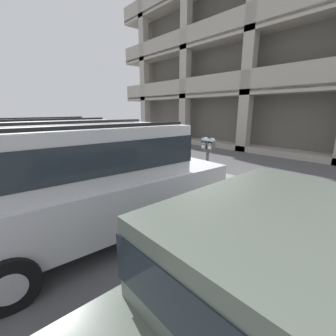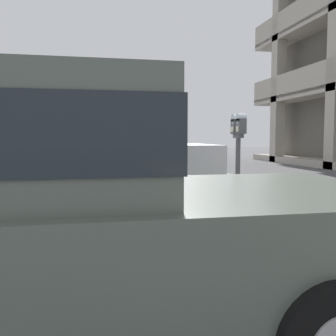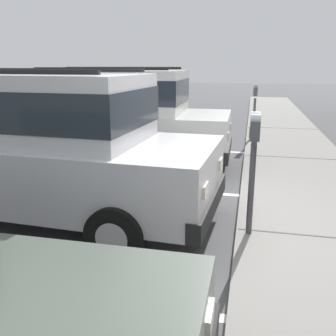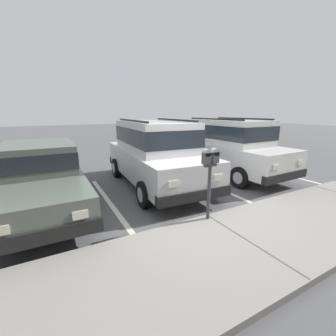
{
  "view_description": "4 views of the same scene",
  "coord_description": "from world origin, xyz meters",
  "px_view_note": "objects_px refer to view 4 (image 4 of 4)",
  "views": [
    {
      "loc": [
        3.52,
        -4.02,
        2.22
      ],
      "look_at": [
        -0.0,
        -0.89,
        1.01
      ],
      "focal_mm": 24.0,
      "sensor_mm": 36.0,
      "label": 1
    },
    {
      "loc": [
        5.3,
        -1.76,
        1.22
      ],
      "look_at": [
        -0.24,
        -0.64,
        0.76
      ],
      "focal_mm": 40.0,
      "sensor_mm": 36.0,
      "label": 2
    },
    {
      "loc": [
        4.35,
        0.3,
        2.09
      ],
      "look_at": [
        -0.08,
        -0.69,
        0.83
      ],
      "focal_mm": 40.0,
      "sensor_mm": 36.0,
      "label": 3
    },
    {
      "loc": [
        2.82,
        3.68,
        2.25
      ],
      "look_at": [
        0.23,
        -1.09,
        0.89
      ],
      "focal_mm": 24.0,
      "sensor_mm": 36.0,
      "label": 4
    }
  ],
  "objects_px": {
    "red_sedan": "(228,144)",
    "dark_hatchback": "(41,175)",
    "silver_suv": "(155,151)",
    "parking_meter_near": "(210,167)"
  },
  "relations": [
    {
      "from": "red_sedan",
      "to": "dark_hatchback",
      "type": "xyz_separation_m",
      "value": [
        6.07,
        0.3,
        -0.27
      ]
    },
    {
      "from": "red_sedan",
      "to": "dark_hatchback",
      "type": "relative_size",
      "value": 1.08
    },
    {
      "from": "red_sedan",
      "to": "parking_meter_near",
      "type": "height_order",
      "value": "red_sedan"
    },
    {
      "from": "silver_suv",
      "to": "parking_meter_near",
      "type": "xyz_separation_m",
      "value": [
        0.15,
        2.82,
        0.11
      ]
    },
    {
      "from": "silver_suv",
      "to": "parking_meter_near",
      "type": "distance_m",
      "value": 2.83
    },
    {
      "from": "red_sedan",
      "to": "dark_hatchback",
      "type": "height_order",
      "value": "red_sedan"
    },
    {
      "from": "red_sedan",
      "to": "dark_hatchback",
      "type": "distance_m",
      "value": 6.08
    },
    {
      "from": "silver_suv",
      "to": "red_sedan",
      "type": "bearing_deg",
      "value": -176.62
    },
    {
      "from": "silver_suv",
      "to": "red_sedan",
      "type": "xyz_separation_m",
      "value": [
        -2.98,
        -0.01,
        0.0
      ]
    },
    {
      "from": "silver_suv",
      "to": "parking_meter_near",
      "type": "bearing_deg",
      "value": 90.05
    }
  ]
}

